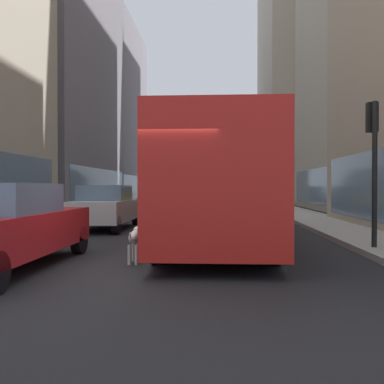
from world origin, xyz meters
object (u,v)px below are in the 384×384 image
object	(u,v)px
transit_bus	(216,179)
car_silver_sedan	(229,193)
car_grey_wagon	(216,195)
traffic_light_near	(373,149)
car_red_coupe	(1,226)
car_yellow_taxi	(216,197)
car_white_van	(107,207)
box_truck	(188,186)
car_blue_hatchback	(194,194)
dalmatian_dog	(135,238)

from	to	relation	value
transit_bus	car_silver_sedan	world-z (taller)	transit_bus
car_grey_wagon	traffic_light_near	size ratio (longest dim) A/B	1.18
transit_bus	car_grey_wagon	size ratio (longest dim) A/B	2.88
transit_bus	car_red_coupe	world-z (taller)	transit_bus
car_yellow_taxi	traffic_light_near	world-z (taller)	traffic_light_near
car_silver_sedan	car_red_coupe	distance (m)	44.77
car_white_van	car_grey_wagon	world-z (taller)	same
traffic_light_near	box_truck	bearing A→B (deg)	103.08
traffic_light_near	car_blue_hatchback	bearing A→B (deg)	99.47
car_yellow_taxi	car_red_coupe	size ratio (longest dim) A/B	0.84
car_red_coupe	box_truck	size ratio (longest dim) A/B	0.62
car_grey_wagon	car_silver_sedan	distance (m)	14.29
transit_bus	box_truck	bearing A→B (deg)	95.75
car_yellow_taxi	car_white_van	bearing A→B (deg)	-105.66
car_blue_hatchback	car_red_coupe	distance (m)	39.09
car_yellow_taxi	car_grey_wagon	size ratio (longest dim) A/B	0.99
car_white_van	traffic_light_near	bearing A→B (deg)	-34.07
car_red_coupe	dalmatian_dog	bearing A→B (deg)	21.29
dalmatian_dog	transit_bus	bearing A→B (deg)	67.71
car_blue_hatchback	box_truck	distance (m)	10.34
car_grey_wagon	box_truck	size ratio (longest dim) A/B	0.53
car_grey_wagon	car_blue_hatchback	bearing A→B (deg)	105.19
box_truck	car_white_van	bearing A→B (deg)	-94.35
transit_bus	box_truck	world-z (taller)	same
transit_bus	car_yellow_taxi	world-z (taller)	transit_bus
car_yellow_taxi	car_red_coupe	world-z (taller)	same
car_yellow_taxi	car_grey_wagon	bearing A→B (deg)	90.00
car_silver_sedan	box_truck	size ratio (longest dim) A/B	0.58
transit_bus	traffic_light_near	size ratio (longest dim) A/B	3.39
car_white_van	traffic_light_near	distance (m)	9.43
car_silver_sedan	dalmatian_dog	distance (m)	43.63
transit_bus	car_silver_sedan	bearing A→B (deg)	87.68
car_red_coupe	traffic_light_near	bearing A→B (deg)	17.96
car_red_coupe	dalmatian_dog	size ratio (longest dim) A/B	4.87
car_grey_wagon	traffic_light_near	xyz separation A→B (m)	(3.70, -27.73, 1.62)
car_yellow_taxi	box_truck	bearing A→B (deg)	109.49
car_yellow_taxi	box_truck	distance (m)	7.24
car_red_coupe	car_blue_hatchback	bearing A→B (deg)	87.65
box_truck	car_yellow_taxi	bearing A→B (deg)	-70.51
car_yellow_taxi	car_white_van	size ratio (longest dim) A/B	0.91
car_yellow_taxi	transit_bus	bearing A→B (deg)	-90.00
car_red_coupe	dalmatian_dog	xyz separation A→B (m)	(2.35, 0.92, -0.31)
car_red_coupe	traffic_light_near	distance (m)	8.25
car_silver_sedan	car_blue_hatchback	bearing A→B (deg)	-126.74
car_blue_hatchback	box_truck	world-z (taller)	box_truck
dalmatian_dog	car_red_coupe	bearing A→B (deg)	-158.71
box_truck	car_red_coupe	bearing A→B (deg)	-93.18
car_grey_wagon	car_white_van	bearing A→B (deg)	-100.07
car_white_van	car_blue_hatchback	bearing A→B (deg)	87.08
car_yellow_taxi	car_silver_sedan	world-z (taller)	same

